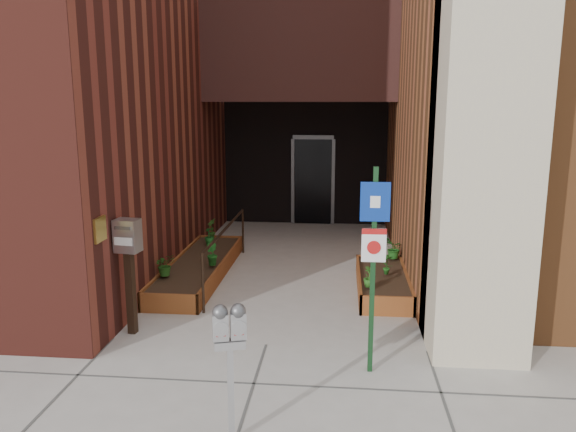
# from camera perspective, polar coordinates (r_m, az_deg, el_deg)

# --- Properties ---
(ground) EXTENTS (80.00, 80.00, 0.00)m
(ground) POSITION_cam_1_polar(r_m,az_deg,el_deg) (7.27, -2.25, -12.95)
(ground) COLOR #9E9991
(ground) RESTS_ON ground
(architecture) EXTENTS (20.00, 14.60, 10.00)m
(architecture) POSITION_cam_1_polar(r_m,az_deg,el_deg) (13.63, 0.92, 19.89)
(architecture) COLOR #5E231B
(architecture) RESTS_ON ground
(planter_left) EXTENTS (0.90, 3.60, 0.30)m
(planter_left) POSITION_cam_1_polar(r_m,az_deg,el_deg) (10.00, -9.02, -5.32)
(planter_left) COLOR brown
(planter_left) RESTS_ON ground
(planter_right) EXTENTS (0.80, 2.20, 0.30)m
(planter_right) POSITION_cam_1_polar(r_m,az_deg,el_deg) (9.24, 9.58, -6.76)
(planter_right) COLOR brown
(planter_right) RESTS_ON ground
(handrail) EXTENTS (0.04, 3.34, 0.90)m
(handrail) POSITION_cam_1_polar(r_m,az_deg,el_deg) (9.68, -6.34, -2.05)
(handrail) COLOR black
(handrail) RESTS_ON ground
(parking_meter) EXTENTS (0.31, 0.18, 1.31)m
(parking_meter) POSITION_cam_1_polar(r_m,az_deg,el_deg) (5.00, -5.96, -12.08)
(parking_meter) COLOR #A1A1A3
(parking_meter) RESTS_ON ground
(sign_post) EXTENTS (0.32, 0.08, 2.34)m
(sign_post) POSITION_cam_1_polar(r_m,az_deg,el_deg) (6.18, 8.69, -3.37)
(sign_post) COLOR #133619
(sign_post) RESTS_ON ground
(payment_dropbox) EXTENTS (0.34, 0.27, 1.54)m
(payment_dropbox) POSITION_cam_1_polar(r_m,az_deg,el_deg) (7.53, -15.91, -3.52)
(payment_dropbox) COLOR black
(payment_dropbox) RESTS_ON ground
(shrub_left_a) EXTENTS (0.44, 0.44, 0.35)m
(shrub_left_a) POSITION_cam_1_polar(r_m,az_deg,el_deg) (9.12, -12.38, -4.87)
(shrub_left_a) COLOR #245919
(shrub_left_a) RESTS_ON planter_left
(shrub_left_b) EXTENTS (0.30, 0.30, 0.39)m
(shrub_left_b) POSITION_cam_1_polar(r_m,az_deg,el_deg) (9.55, -7.79, -3.84)
(shrub_left_b) COLOR #185317
(shrub_left_b) RESTS_ON planter_left
(shrub_left_c) EXTENTS (0.26, 0.26, 0.33)m
(shrub_left_c) POSITION_cam_1_polar(r_m,az_deg,el_deg) (10.95, -8.01, -1.99)
(shrub_left_c) COLOR #18561B
(shrub_left_c) RESTS_ON planter_left
(shrub_left_d) EXTENTS (0.29, 0.29, 0.39)m
(shrub_left_d) POSITION_cam_1_polar(r_m,az_deg,el_deg) (11.44, -7.75, -1.24)
(shrub_left_d) COLOR #275418
(shrub_left_d) RESTS_ON planter_left
(shrub_right_a) EXTENTS (0.24, 0.24, 0.31)m
(shrub_right_a) POSITION_cam_1_polar(r_m,az_deg,el_deg) (8.48, 8.27, -6.14)
(shrub_right_a) COLOR #255B1A
(shrub_right_a) RESTS_ON planter_right
(shrub_right_b) EXTENTS (0.19, 0.19, 0.34)m
(shrub_right_b) POSITION_cam_1_polar(r_m,az_deg,el_deg) (9.12, 10.03, -4.80)
(shrub_right_b) COLOR #1E5A19
(shrub_right_b) RESTS_ON planter_right
(shrub_right_c) EXTENTS (0.35, 0.35, 0.36)m
(shrub_right_c) POSITION_cam_1_polar(r_m,az_deg,el_deg) (10.02, 10.73, -3.26)
(shrub_right_c) COLOR #1D5B1A
(shrub_right_c) RESTS_ON planter_right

